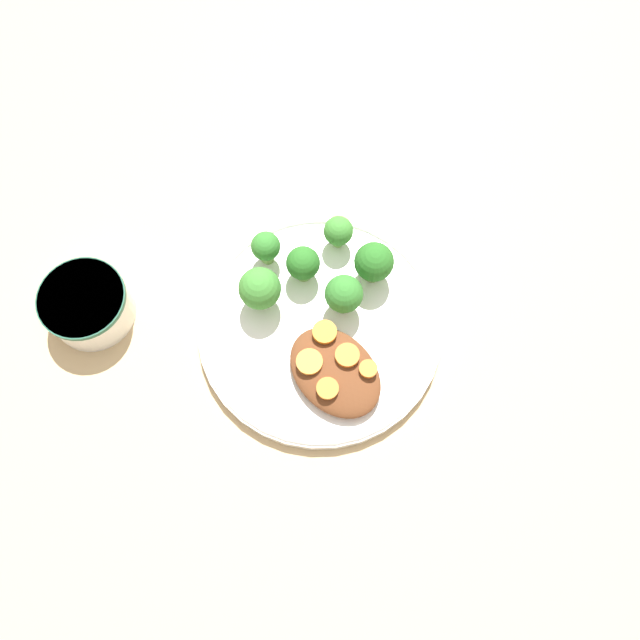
{
  "coord_description": "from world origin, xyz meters",
  "views": [
    {
      "loc": [
        -0.18,
        0.15,
        0.66
      ],
      "look_at": [
        0.0,
        0.0,
        0.03
      ],
      "focal_mm": 35.0,
      "sensor_mm": 36.0,
      "label": 1
    }
  ],
  "objects": [
    {
      "name": "broccoli_floret_0",
      "position": [
        0.06,
        -0.03,
        0.04
      ],
      "size": [
        0.04,
        0.04,
        0.05
      ],
      "color": "#759E51",
      "rests_on": "plate"
    },
    {
      "name": "carrot_slice_1",
      "position": [
        -0.08,
        -0.0,
        0.04
      ],
      "size": [
        0.02,
        0.02,
        0.01
      ],
      "primitive_type": "cylinder",
      "color": "orange",
      "rests_on": "stew_mound"
    },
    {
      "name": "carrot_slice_3",
      "position": [
        -0.06,
        0.05,
        0.04
      ],
      "size": [
        0.02,
        0.02,
        0.0
      ],
      "primitive_type": "cylinder",
      "color": "orange",
      "rests_on": "stew_mound"
    },
    {
      "name": "ground_plane",
      "position": [
        0.0,
        0.0,
        0.0
      ],
      "size": [
        4.0,
        4.0,
        0.0
      ],
      "primitive_type": "plane",
      "color": "tan"
    },
    {
      "name": "carrot_slice_0",
      "position": [
        -0.03,
        0.04,
        0.04
      ],
      "size": [
        0.03,
        0.03,
        0.0
      ],
      "primitive_type": "cylinder",
      "color": "orange",
      "rests_on": "stew_mound"
    },
    {
      "name": "broccoli_floret_5",
      "position": [
        0.1,
        -0.01,
        0.04
      ],
      "size": [
        0.03,
        0.03,
        0.05
      ],
      "color": "#759E51",
      "rests_on": "plate"
    },
    {
      "name": "stew_mound",
      "position": [
        -0.05,
        0.03,
        0.03
      ],
      "size": [
        0.11,
        0.08,
        0.02
      ],
      "primitive_type": "ellipsoid",
      "color": "brown",
      "rests_on": "plate"
    },
    {
      "name": "plate",
      "position": [
        0.0,
        0.0,
        0.01
      ],
      "size": [
        0.27,
        0.27,
        0.02
      ],
      "color": "white",
      "rests_on": "ground_plane"
    },
    {
      "name": "carrot_slice_4",
      "position": [
        -0.02,
        0.01,
        0.04
      ],
      "size": [
        0.03,
        0.03,
        0.01
      ],
      "primitive_type": "cylinder",
      "color": "orange",
      "rests_on": "stew_mound"
    },
    {
      "name": "carrot_slice_2",
      "position": [
        -0.05,
        0.01,
        0.04
      ],
      "size": [
        0.03,
        0.03,
        0.01
      ],
      "primitive_type": "cylinder",
      "color": "orange",
      "rests_on": "stew_mound"
    },
    {
      "name": "broccoli_floret_2",
      "position": [
        0.06,
        0.03,
        0.05
      ],
      "size": [
        0.05,
        0.05,
        0.06
      ],
      "color": "#759E51",
      "rests_on": "plate"
    },
    {
      "name": "broccoli_floret_1",
      "position": [
        0.0,
        -0.03,
        0.05
      ],
      "size": [
        0.04,
        0.04,
        0.06
      ],
      "color": "#7FA85B",
      "rests_on": "plate"
    },
    {
      "name": "broccoli_floret_3",
      "position": [
        0.01,
        -0.08,
        0.05
      ],
      "size": [
        0.04,
        0.04,
        0.06
      ],
      "color": "#759E51",
      "rests_on": "plate"
    },
    {
      "name": "dip_bowl",
      "position": [
        0.18,
        0.18,
        0.03
      ],
      "size": [
        0.1,
        0.1,
        0.05
      ],
      "color": "white",
      "rests_on": "ground_plane"
    },
    {
      "name": "broccoli_floret_4",
      "position": [
        0.06,
        -0.08,
        0.04
      ],
      "size": [
        0.03,
        0.03,
        0.05
      ],
      "color": "#759E51",
      "rests_on": "plate"
    }
  ]
}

